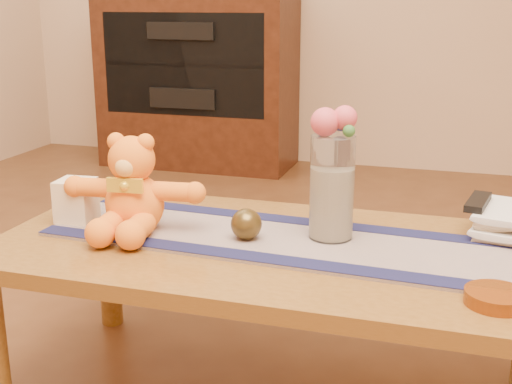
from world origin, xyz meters
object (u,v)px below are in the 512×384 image
(bronze_ball, at_px, (246,224))
(amber_dish, at_px, (496,298))
(teddy_bear, at_px, (134,184))
(pillar_candle, at_px, (76,200))
(glass_vase, at_px, (332,188))
(tv_remote, at_px, (478,202))
(book_bottom, at_px, (476,228))

(bronze_ball, distance_m, amber_dish, 0.62)
(bronze_ball, bearing_deg, teddy_bear, -178.78)
(pillar_candle, relative_size, glass_vase, 0.43)
(glass_vase, bearing_deg, amber_dish, -34.86)
(teddy_bear, xyz_separation_m, amber_dish, (0.89, -0.19, -0.11))
(teddy_bear, bearing_deg, pillar_candle, 168.36)
(glass_vase, bearing_deg, pillar_candle, -174.66)
(glass_vase, bearing_deg, teddy_bear, -170.85)
(pillar_candle, xyz_separation_m, glass_vase, (0.69, 0.06, 0.07))
(pillar_candle, bearing_deg, teddy_bear, -5.19)
(teddy_bear, height_order, tv_remote, teddy_bear)
(teddy_bear, relative_size, tv_remote, 2.20)
(bronze_ball, bearing_deg, amber_dish, -18.47)
(teddy_bear, xyz_separation_m, bronze_ball, (0.30, 0.01, -0.08))
(teddy_bear, distance_m, glass_vase, 0.51)
(pillar_candle, relative_size, tv_remote, 0.70)
(glass_vase, distance_m, amber_dish, 0.49)
(bronze_ball, bearing_deg, pillar_candle, 178.79)
(bronze_ball, relative_size, amber_dish, 0.62)
(teddy_bear, bearing_deg, glass_vase, 2.70)
(tv_remote, xyz_separation_m, amber_dish, (0.04, -0.44, -0.07))
(book_bottom, xyz_separation_m, tv_remote, (-0.00, -0.01, 0.07))
(teddy_bear, relative_size, pillar_candle, 3.14)
(glass_vase, bearing_deg, bronze_ball, -159.51)
(glass_vase, distance_m, tv_remote, 0.39)
(book_bottom, relative_size, amber_dish, 1.76)
(pillar_candle, height_order, glass_vase, glass_vase)
(teddy_bear, xyz_separation_m, tv_remote, (0.85, 0.25, -0.04))
(teddy_bear, distance_m, amber_dish, 0.92)
(pillar_candle, distance_m, amber_dish, 1.10)
(bronze_ball, xyz_separation_m, amber_dish, (0.59, -0.20, -0.03))
(bronze_ball, xyz_separation_m, tv_remote, (0.55, 0.24, 0.04))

